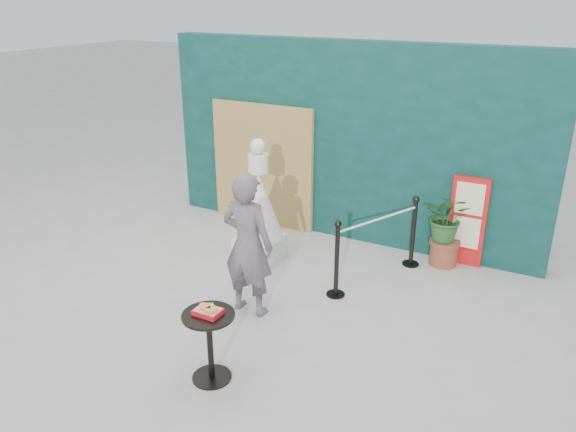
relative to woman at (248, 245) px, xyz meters
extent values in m
plane|color=#ADAAA5|center=(0.13, -0.44, -0.89)|extent=(60.00, 60.00, 0.00)
cube|color=#0A2E26|center=(0.13, 2.71, 0.61)|extent=(6.00, 0.30, 3.00)
cube|color=tan|center=(-1.27, 2.50, 0.11)|extent=(1.80, 0.08, 2.00)
imported|color=#685965|center=(0.00, 0.00, 0.00)|extent=(0.65, 0.43, 1.77)
cube|color=red|center=(2.03, 2.52, -0.24)|extent=(0.50, 0.06, 1.30)
cube|color=beige|center=(2.03, 2.49, 0.11)|extent=(0.38, 0.02, 0.45)
cube|color=beige|center=(2.03, 2.49, -0.39)|extent=(0.38, 0.02, 0.45)
cube|color=red|center=(2.03, 2.49, -0.74)|extent=(0.38, 0.02, 0.18)
cube|color=white|center=(-0.64, 1.34, -0.72)|extent=(0.60, 0.60, 0.33)
cone|color=white|center=(-0.64, 1.34, -0.07)|extent=(0.70, 0.70, 0.98)
cylinder|color=white|center=(-0.64, 1.34, 0.55)|extent=(0.28, 0.28, 0.26)
sphere|color=silver|center=(-0.64, 1.34, 0.79)|extent=(0.22, 0.22, 0.22)
cylinder|color=black|center=(0.35, -1.28, -0.88)|extent=(0.40, 0.40, 0.02)
cylinder|color=black|center=(0.35, -1.28, -0.53)|extent=(0.06, 0.06, 0.72)
cylinder|color=black|center=(0.35, -1.28, -0.15)|extent=(0.52, 0.52, 0.03)
cube|color=red|center=(0.35, -1.28, -0.11)|extent=(0.26, 0.19, 0.05)
cube|color=red|center=(0.35, -1.28, -0.08)|extent=(0.24, 0.17, 0.00)
cube|color=gold|center=(0.31, -1.27, -0.07)|extent=(0.15, 0.14, 0.02)
cube|color=#DA9F50|center=(0.40, -1.30, -0.07)|extent=(0.13, 0.13, 0.02)
cone|color=yellow|center=(0.37, -1.23, -0.05)|extent=(0.06, 0.06, 0.06)
cylinder|color=brown|center=(1.78, 2.36, -0.73)|extent=(0.39, 0.39, 0.32)
cylinder|color=brown|center=(1.78, 2.36, -0.54)|extent=(0.43, 0.43, 0.05)
imported|color=#235324|center=(1.78, 2.36, -0.16)|extent=(0.64, 0.55, 0.71)
cylinder|color=black|center=(0.78, 0.83, -0.88)|extent=(0.24, 0.24, 0.02)
cylinder|color=black|center=(0.78, 0.83, -0.41)|extent=(0.06, 0.06, 0.96)
sphere|color=black|center=(0.78, 0.83, 0.10)|extent=(0.09, 0.09, 0.09)
cylinder|color=black|center=(1.38, 2.13, -0.88)|extent=(0.24, 0.24, 0.02)
cylinder|color=black|center=(1.38, 2.13, -0.41)|extent=(0.06, 0.06, 0.96)
sphere|color=black|center=(1.38, 2.13, 0.10)|extent=(0.09, 0.09, 0.09)
cylinder|color=silver|center=(1.08, 1.48, -0.01)|extent=(0.63, 1.31, 0.03)
camera|label=1|loc=(3.22, -5.03, 2.77)|focal=35.00mm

